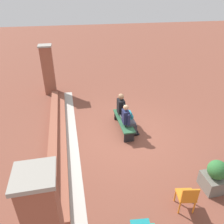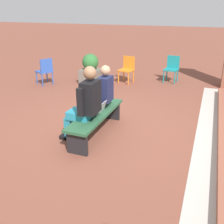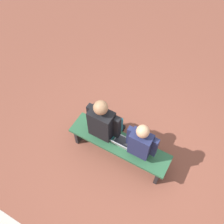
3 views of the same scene
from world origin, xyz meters
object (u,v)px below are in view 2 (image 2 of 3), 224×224
at_px(plastic_chair_far_left, 172,67).
at_px(planter, 91,70).
at_px(plastic_chair_by_pillar, 127,68).
at_px(person_student, 101,94).
at_px(plastic_chair_near_bench_right, 45,70).
at_px(laptop, 98,109).
at_px(person_adult, 85,103).
at_px(bench, 96,117).

xyz_separation_m(plastic_chair_far_left, planter, (1.06, -2.43, -0.04)).
bearing_deg(plastic_chair_by_pillar, person_student, 8.87).
height_order(plastic_chair_near_bench_right, plastic_chair_far_left, same).
xyz_separation_m(laptop, plastic_chair_near_bench_right, (-2.55, -2.92, -0.02)).
height_order(plastic_chair_by_pillar, planter, planter).
bearing_deg(person_adult, laptop, 167.13).
height_order(plastic_chair_near_bench_right, planter, planter).
height_order(person_adult, planter, person_adult).
bearing_deg(person_adult, plastic_chair_by_pillar, -172.70).
relative_size(plastic_chair_near_bench_right, plastic_chair_far_left, 1.00).
relative_size(person_student, laptop, 4.03).
bearing_deg(plastic_chair_far_left, laptop, -9.55).
bearing_deg(laptop, plastic_chair_far_left, 170.45).
distance_m(laptop, planter, 3.70).
bearing_deg(plastic_chair_near_bench_right, plastic_chair_far_left, 116.13).
height_order(person_student, plastic_chair_near_bench_right, person_student).
bearing_deg(planter, plastic_chair_near_bench_right, -59.07).
distance_m(bench, plastic_chair_far_left, 4.46).
relative_size(bench, person_adult, 1.27).
height_order(person_adult, plastic_chair_far_left, person_adult).
xyz_separation_m(bench, plastic_chair_by_pillar, (-3.80, -0.60, 0.13)).
relative_size(plastic_chair_near_bench_right, plastic_chair_by_pillar, 1.00).
xyz_separation_m(laptop, planter, (-3.28, -1.70, -0.06)).
relative_size(laptop, plastic_chair_far_left, 0.38).
xyz_separation_m(plastic_chair_near_bench_right, planter, (-0.73, 1.22, -0.04)).
bearing_deg(person_adult, person_student, 179.41).
height_order(person_student, person_adult, person_adult).
xyz_separation_m(person_adult, plastic_chair_by_pillar, (-4.11, -0.53, -0.26)).
relative_size(bench, plastic_chair_far_left, 2.14).
xyz_separation_m(plastic_chair_by_pillar, planter, (0.47, -1.09, -0.04)).
bearing_deg(planter, person_student, 28.84).
distance_m(bench, plastic_chair_near_bench_right, 3.91).
xyz_separation_m(laptop, plastic_chair_by_pillar, (-3.75, -0.61, -0.02)).
bearing_deg(laptop, person_adult, -12.87).
relative_size(person_adult, plastic_chair_near_bench_right, 1.68).
xyz_separation_m(person_adult, plastic_chair_near_bench_right, (-2.91, -2.84, -0.26)).
bearing_deg(person_student, plastic_chair_near_bench_right, -127.93).
bearing_deg(person_student, plastic_chair_far_left, 168.63).
distance_m(person_student, laptop, 0.39).
xyz_separation_m(person_student, laptop, (0.33, 0.08, -0.19)).
height_order(laptop, planter, planter).
xyz_separation_m(person_adult, plastic_chair_far_left, (-4.70, 0.81, -0.26)).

